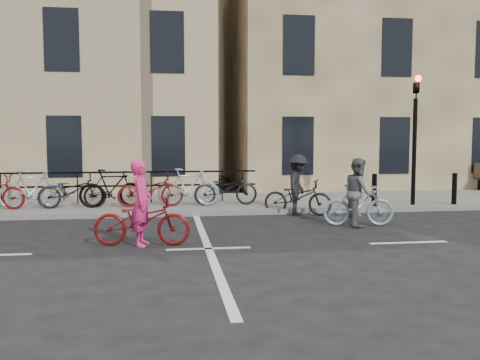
{
  "coord_description": "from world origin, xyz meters",
  "views": [
    {
      "loc": [
        -0.81,
        -9.92,
        2.18
      ],
      "look_at": [
        0.92,
        2.27,
        1.1
      ],
      "focal_mm": 40.0,
      "sensor_mm": 36.0,
      "label": 1
    }
  ],
  "objects": [
    {
      "name": "ground",
      "position": [
        0.0,
        0.0,
        0.0
      ],
      "size": [
        120.0,
        120.0,
        0.0
      ],
      "primitive_type": "plane",
      "color": "black",
      "rests_on": "ground"
    },
    {
      "name": "sidewalk",
      "position": [
        -4.0,
        6.0,
        0.07
      ],
      "size": [
        46.0,
        4.0,
        0.15
      ],
      "primitive_type": "cube",
      "color": "slate",
      "rests_on": "ground"
    },
    {
      "name": "building_east",
      "position": [
        9.0,
        13.0,
        6.15
      ],
      "size": [
        14.0,
        10.0,
        12.0
      ],
      "primitive_type": "cube",
      "color": "#857450",
      "rests_on": "sidewalk"
    },
    {
      "name": "traffic_light",
      "position": [
        6.2,
        4.34,
        2.45
      ],
      "size": [
        0.18,
        0.3,
        3.9
      ],
      "color": "black",
      "rests_on": "sidewalk"
    },
    {
      "name": "bollard_east",
      "position": [
        5.0,
        4.25,
        0.6
      ],
      "size": [
        0.14,
        0.14,
        0.9
      ],
      "primitive_type": "cylinder",
      "color": "black",
      "rests_on": "sidewalk"
    },
    {
      "name": "bollard_west",
      "position": [
        7.4,
        4.25,
        0.6
      ],
      "size": [
        0.14,
        0.14,
        0.9
      ],
      "primitive_type": "cylinder",
      "color": "black",
      "rests_on": "sidewalk"
    },
    {
      "name": "parked_bikes",
      "position": [
        -3.3,
        5.04,
        0.64
      ],
      "size": [
        10.4,
        1.23,
        1.05
      ],
      "color": "black",
      "rests_on": "sidewalk"
    },
    {
      "name": "cyclist_pink",
      "position": [
        -1.26,
        0.5,
        0.58
      ],
      "size": [
        1.94,
        0.89,
        1.66
      ],
      "rotation": [
        0.0,
        0.0,
        1.44
      ],
      "color": "maroon",
      "rests_on": "ground"
    },
    {
      "name": "cyclist_grey",
      "position": [
        3.7,
        2.0,
        0.65
      ],
      "size": [
        1.72,
        0.87,
        1.61
      ],
      "rotation": [
        0.0,
        0.0,
        1.41
      ],
      "color": "#859EAF",
      "rests_on": "ground"
    },
    {
      "name": "cyclist_dark",
      "position": [
        2.72,
        3.9,
        0.64
      ],
      "size": [
        1.92,
        1.32,
        1.62
      ],
      "rotation": [
        0.0,
        0.0,
        1.15
      ],
      "color": "black",
      "rests_on": "ground"
    }
  ]
}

